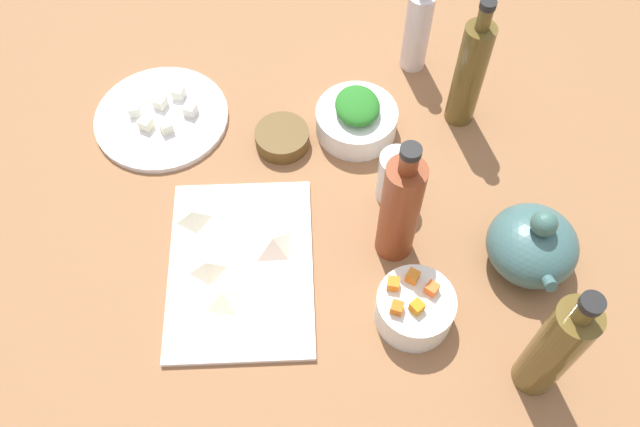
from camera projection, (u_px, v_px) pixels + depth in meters
The scene contains 28 objects.
tabletop at pixel (320, 233), 117.39cm from camera, with size 190.00×190.00×3.00cm, color #92623E.
cutting_board at pixel (241, 267), 111.60cm from camera, with size 33.13×23.92×1.00cm, color silver.
plate_tofu at pixel (162, 118), 128.47cm from camera, with size 25.53×25.53×1.20cm, color white.
bowl_greens at pixel (356, 121), 125.44cm from camera, with size 15.28×15.28×5.29cm, color white.
bowl_carrots at pixel (414, 309), 104.78cm from camera, with size 12.34×12.34×6.33cm, color white.
bowl_small_side at pixel (282, 138), 124.58cm from camera, with size 10.11×10.11×3.29cm, color brown.
teapot at pixel (533, 245), 108.20cm from camera, with size 16.58×14.77×14.20cm.
bottle_0 at pixel (470, 73), 119.45cm from camera, with size 5.50×5.50×27.81cm.
bottle_1 at pixel (417, 29), 128.88cm from camera, with size 5.15×5.15×22.68cm.
bottle_2 at pixel (400, 209), 104.47cm from camera, with size 6.30×6.30×27.05cm.
bottle_3 at pixel (555, 348), 92.08cm from camera, with size 6.25×6.25×27.45cm.
drinking_glass_0 at pixel (395, 177), 115.50cm from camera, with size 6.28×6.28×10.52cm, color white.
carrot_cube_0 at pixel (397, 308), 100.45cm from camera, with size 1.80×1.80×1.80cm, color orange.
carrot_cube_1 at pixel (417, 307), 100.53cm from camera, with size 1.80×1.80×1.80cm, color orange.
carrot_cube_2 at pixel (432, 289), 102.12cm from camera, with size 1.80×1.80×1.80cm, color orange.
carrot_cube_3 at pixel (413, 276), 103.21cm from camera, with size 1.80×1.80×1.80cm, color orange.
carrot_cube_4 at pixel (393, 284), 102.56cm from camera, with size 1.80×1.80×1.80cm, color orange.
chopped_greens_mound at pixel (357, 106), 121.78cm from camera, with size 9.61×8.17×3.33cm, color #277524.
tofu_cube_0 at pixel (190, 110), 127.33cm from camera, with size 2.20×2.20×2.20cm, color silver.
tofu_cube_1 at pixel (166, 127), 125.14cm from camera, with size 2.20×2.20×2.20cm, color white.
tofu_cube_2 at pixel (134, 110), 127.34cm from camera, with size 2.20×2.20×2.20cm, color white.
tofu_cube_3 at pixel (146, 124), 125.53cm from camera, with size 2.20×2.20×2.20cm, color #F5F4CB.
tofu_cube_4 at pixel (160, 102), 128.30cm from camera, with size 2.20×2.20×2.20cm, color silver.
tofu_cube_5 at pixel (178, 93), 129.60cm from camera, with size 2.20×2.20×2.20cm, color white.
dumpling_0 at pixel (193, 216), 114.82cm from camera, with size 4.57×4.14×2.55cm, color beige.
dumpling_1 at pixel (207, 267), 109.63cm from camera, with size 4.58×4.22×2.62cm, color beige.
dumpling_2 at pixel (273, 243), 111.85cm from camera, with size 5.73×5.02×2.87cm, color beige.
dumpling_3 at pixel (222, 296), 107.15cm from camera, with size 5.58×4.97×2.07cm, color beige.
Camera 1 is at (58.69, -6.25, 103.03)cm, focal length 37.59 mm.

